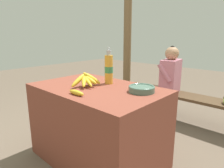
{
  "coord_description": "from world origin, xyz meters",
  "views": [
    {
      "loc": [
        1.25,
        -1.15,
        1.16
      ],
      "look_at": [
        0.14,
        0.05,
        0.76
      ],
      "focal_mm": 32.0,
      "sensor_mm": 36.0,
      "label": 1
    }
  ],
  "objects_px": {
    "loose_banana_front": "(76,93)",
    "wooden_bench": "(183,98)",
    "support_post_near": "(128,29)",
    "seated_vendor": "(167,78)",
    "banana_bunch_ripe": "(87,80)",
    "serving_bowl": "(142,89)",
    "water_bottle": "(109,69)"
  },
  "relations": [
    {
      "from": "water_bottle",
      "to": "seated_vendor",
      "type": "height_order",
      "value": "water_bottle"
    },
    {
      "from": "seated_vendor",
      "to": "water_bottle",
      "type": "bearing_deg",
      "value": 81.36
    },
    {
      "from": "banana_bunch_ripe",
      "to": "support_post_near",
      "type": "relative_size",
      "value": 0.11
    },
    {
      "from": "serving_bowl",
      "to": "support_post_near",
      "type": "xyz_separation_m",
      "value": [
        -1.45,
        1.62,
        0.52
      ]
    },
    {
      "from": "water_bottle",
      "to": "loose_banana_front",
      "type": "distance_m",
      "value": 0.46
    },
    {
      "from": "serving_bowl",
      "to": "support_post_near",
      "type": "relative_size",
      "value": 0.08
    },
    {
      "from": "loose_banana_front",
      "to": "seated_vendor",
      "type": "xyz_separation_m",
      "value": [
        -0.09,
        1.6,
        -0.15
      ]
    },
    {
      "from": "banana_bunch_ripe",
      "to": "loose_banana_front",
      "type": "height_order",
      "value": "banana_bunch_ripe"
    },
    {
      "from": "loose_banana_front",
      "to": "wooden_bench",
      "type": "bearing_deg",
      "value": 84.88
    },
    {
      "from": "serving_bowl",
      "to": "seated_vendor",
      "type": "height_order",
      "value": "seated_vendor"
    },
    {
      "from": "seated_vendor",
      "to": "support_post_near",
      "type": "distance_m",
      "value": 1.32
    },
    {
      "from": "seated_vendor",
      "to": "support_post_near",
      "type": "bearing_deg",
      "value": -31.29
    },
    {
      "from": "wooden_bench",
      "to": "seated_vendor",
      "type": "distance_m",
      "value": 0.34
    },
    {
      "from": "loose_banana_front",
      "to": "support_post_near",
      "type": "height_order",
      "value": "support_post_near"
    },
    {
      "from": "banana_bunch_ripe",
      "to": "seated_vendor",
      "type": "bearing_deg",
      "value": 87.68
    },
    {
      "from": "serving_bowl",
      "to": "seated_vendor",
      "type": "distance_m",
      "value": 1.27
    },
    {
      "from": "banana_bunch_ripe",
      "to": "wooden_bench",
      "type": "xyz_separation_m",
      "value": [
        0.29,
        1.42,
        -0.45
      ]
    },
    {
      "from": "serving_bowl",
      "to": "loose_banana_front",
      "type": "height_order",
      "value": "serving_bowl"
    },
    {
      "from": "loose_banana_front",
      "to": "support_post_near",
      "type": "relative_size",
      "value": 0.07
    },
    {
      "from": "wooden_bench",
      "to": "support_post_near",
      "type": "bearing_deg",
      "value": 163.19
    },
    {
      "from": "banana_bunch_ripe",
      "to": "seated_vendor",
      "type": "relative_size",
      "value": 0.28
    },
    {
      "from": "banana_bunch_ripe",
      "to": "support_post_near",
      "type": "height_order",
      "value": "support_post_near"
    },
    {
      "from": "seated_vendor",
      "to": "support_post_near",
      "type": "xyz_separation_m",
      "value": [
        -1.05,
        0.43,
        0.68
      ]
    },
    {
      "from": "loose_banana_front",
      "to": "seated_vendor",
      "type": "height_order",
      "value": "seated_vendor"
    },
    {
      "from": "seated_vendor",
      "to": "support_post_near",
      "type": "relative_size",
      "value": 0.41
    },
    {
      "from": "wooden_bench",
      "to": "seated_vendor",
      "type": "relative_size",
      "value": 1.77
    },
    {
      "from": "water_bottle",
      "to": "wooden_bench",
      "type": "xyz_separation_m",
      "value": [
        0.22,
        1.21,
        -0.52
      ]
    },
    {
      "from": "wooden_bench",
      "to": "support_post_near",
      "type": "relative_size",
      "value": 0.72
    },
    {
      "from": "water_bottle",
      "to": "seated_vendor",
      "type": "distance_m",
      "value": 1.2
    },
    {
      "from": "serving_bowl",
      "to": "support_post_near",
      "type": "height_order",
      "value": "support_post_near"
    },
    {
      "from": "support_post_near",
      "to": "wooden_bench",
      "type": "bearing_deg",
      "value": -16.81
    },
    {
      "from": "loose_banana_front",
      "to": "water_bottle",
      "type": "bearing_deg",
      "value": 99.78
    }
  ]
}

